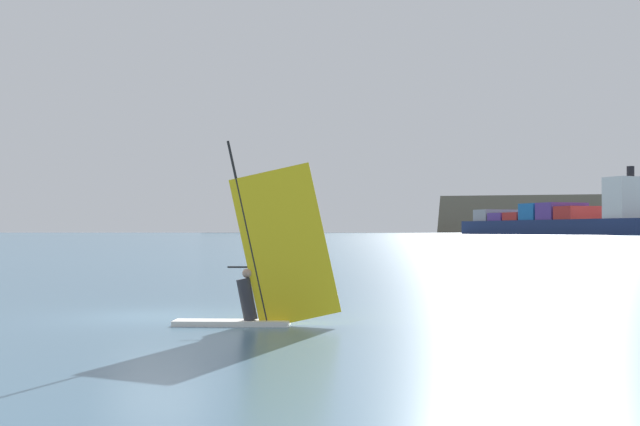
% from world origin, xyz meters
% --- Properties ---
extents(ground_plane, '(4000.00, 4000.00, 0.00)m').
position_xyz_m(ground_plane, '(0.00, 0.00, 0.00)').
color(ground_plane, '#476B84').
extents(windsurfer, '(3.82, 1.32, 4.34)m').
position_xyz_m(windsurfer, '(3.19, -1.06, 1.09)').
color(windsurfer, white).
rests_on(windsurfer, ground_plane).
extents(cargo_ship, '(128.45, 147.22, 37.25)m').
position_xyz_m(cargo_ship, '(5.31, 496.47, 8.64)').
color(cargo_ship, navy).
rests_on(cargo_ship, ground_plane).
extents(distant_headland, '(1165.71, 508.54, 45.32)m').
position_xyz_m(distant_headland, '(104.09, 1218.21, 22.66)').
color(distant_headland, '#756B56').
rests_on(distant_headland, ground_plane).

